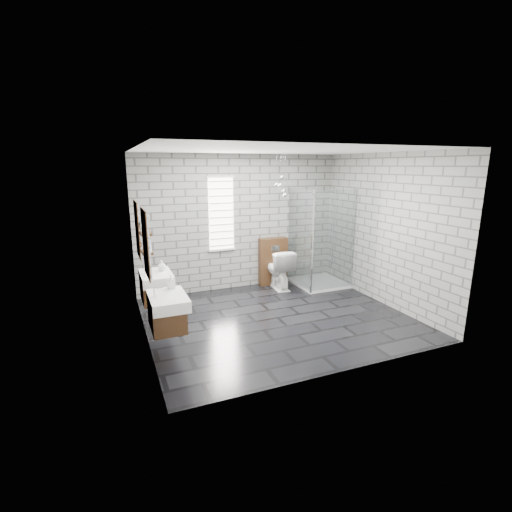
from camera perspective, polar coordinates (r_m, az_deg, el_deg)
floor at (r=6.29m, az=3.34°, el=-9.55°), size 4.20×3.60×0.02m
ceiling at (r=5.78m, az=3.73°, el=16.05°), size 4.20×3.60×0.02m
wall_back at (r=7.53m, az=-2.49°, el=5.15°), size 4.20×0.02×2.70m
wall_front at (r=4.37m, az=13.88°, el=-1.60°), size 4.20×0.02×2.70m
wall_left at (r=5.33m, az=-17.36°, el=0.93°), size 0.02×3.60×2.70m
wall_right at (r=7.05m, az=19.19°, el=3.81°), size 0.02×3.60×2.70m
vanity_left at (r=4.96m, az=-13.88°, el=-6.97°), size 0.47×0.70×1.57m
vanity_right at (r=5.99m, az=-15.49°, el=-3.43°), size 0.47×0.70×1.57m
shelf_lower at (r=5.30m, az=-16.43°, el=0.58°), size 0.14×0.30×0.03m
shelf_upper at (r=5.25m, az=-16.62°, el=3.34°), size 0.14×0.30×0.03m
window at (r=7.35m, az=-5.38°, el=6.47°), size 0.56×0.05×1.48m
cistern_panel at (r=7.86m, az=2.64°, el=-0.80°), size 0.60×0.20×1.00m
flush_plate at (r=7.70m, az=2.99°, el=1.18°), size 0.18×0.01×0.12m
shower_enclosure at (r=7.80m, az=9.61°, el=-1.09°), size 1.00×1.00×2.03m
pendant_cluster at (r=7.33m, az=3.90°, el=10.69°), size 0.24×0.21×0.83m
toilet at (r=7.65m, az=3.51°, el=-1.96°), size 0.51×0.83×0.82m
soap_bottle_a at (r=5.15m, az=-12.96°, el=-3.90°), size 0.10×0.11×0.19m
soap_bottle_b at (r=6.06m, az=-14.30°, el=-1.43°), size 0.17×0.17×0.17m
soap_bottle_c at (r=5.16m, az=-16.28°, el=1.75°), size 0.11×0.11×0.23m
vase at (r=5.24m, az=-16.56°, el=4.06°), size 0.13×0.13×0.10m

